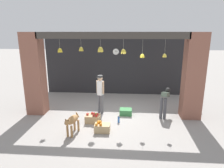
{
  "coord_description": "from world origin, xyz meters",
  "views": [
    {
      "loc": [
        0.57,
        -7.1,
        3.21
      ],
      "look_at": [
        0.0,
        0.47,
        1.22
      ],
      "focal_mm": 32.0,
      "sensor_mm": 36.0,
      "label": 1
    }
  ],
  "objects": [
    {
      "name": "storefront_awning",
      "position": [
        -0.01,
        0.12,
        3.05
      ],
      "size": [
        5.45,
        0.26,
        0.92
      ],
      "color": "#3D3833"
    },
    {
      "name": "shop_back_wall",
      "position": [
        0.0,
        3.17,
        1.6
      ],
      "size": [
        7.35,
        0.12,
        3.21
      ],
      "primitive_type": "cube",
      "color": "#232326",
      "rests_on": "ground_plane"
    },
    {
      "name": "shopkeeper",
      "position": [
        -0.46,
        0.43,
        0.91
      ],
      "size": [
        0.32,
        0.29,
        1.57
      ],
      "rotation": [
        0.0,
        0.0,
        2.75
      ],
      "color": "#56565B",
      "rests_on": "ground_plane"
    },
    {
      "name": "produce_box_green",
      "position": [
        0.56,
        0.33,
        0.12
      ],
      "size": [
        0.48,
        0.39,
        0.23
      ],
      "primitive_type": "cube",
      "color": "#387A42",
      "rests_on": "ground_plane"
    },
    {
      "name": "dog",
      "position": [
        -1.13,
        -1.38,
        0.46
      ],
      "size": [
        0.37,
        0.87,
        0.67
      ],
      "rotation": [
        0.0,
        0.0,
        -1.81
      ],
      "color": "#9E7042",
      "rests_on": "ground_plane"
    },
    {
      "name": "wall_clock",
      "position": [
        0.0,
        3.09,
        2.23
      ],
      "size": [
        0.33,
        0.03,
        0.33
      ],
      "color": "black"
    },
    {
      "name": "shop_pillar_right",
      "position": [
        3.03,
        0.3,
        1.6
      ],
      "size": [
        0.7,
        0.6,
        3.21
      ],
      "primitive_type": "cube",
      "color": "brown",
      "rests_on": "ground_plane"
    },
    {
      "name": "water_bottle",
      "position": [
        0.31,
        -0.41,
        0.11
      ],
      "size": [
        0.07,
        0.07,
        0.25
      ],
      "color": "#2D60AD",
      "rests_on": "ground_plane"
    },
    {
      "name": "ground_plane",
      "position": [
        0.0,
        0.0,
        0.0
      ],
      "size": [
        60.0,
        60.0,
        0.0
      ],
      "primitive_type": "plane",
      "color": "gray"
    },
    {
      "name": "shop_pillar_left",
      "position": [
        -3.03,
        0.3,
        1.6
      ],
      "size": [
        0.7,
        0.6,
        3.21
      ],
      "primitive_type": "cube",
      "color": "brown",
      "rests_on": "ground_plane"
    },
    {
      "name": "fruit_crate_oranges",
      "position": [
        -0.21,
        -1.14,
        0.15
      ],
      "size": [
        0.5,
        0.35,
        0.35
      ],
      "color": "tan",
      "rests_on": "ground_plane"
    },
    {
      "name": "fruit_crate_apples",
      "position": [
        -0.63,
        -0.47,
        0.16
      ],
      "size": [
        0.53,
        0.37,
        0.37
      ],
      "color": "tan",
      "rests_on": "ground_plane"
    },
    {
      "name": "worker_stooping",
      "position": [
        2.05,
        0.26,
        0.7
      ],
      "size": [
        0.48,
        0.78,
        1.06
      ],
      "rotation": [
        0.0,
        0.0,
        -0.4
      ],
      "color": "#424247",
      "rests_on": "ground_plane"
    }
  ]
}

